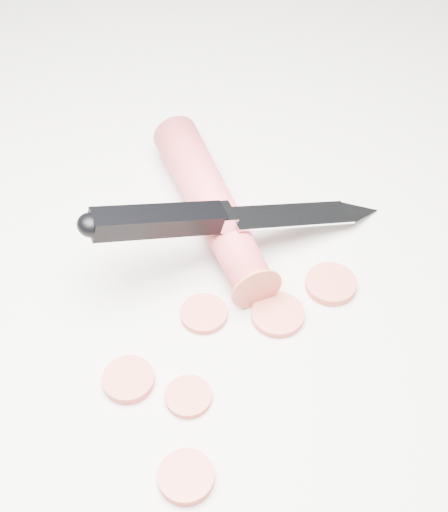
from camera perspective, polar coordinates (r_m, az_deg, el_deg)
ground at (r=0.53m, az=-1.26°, el=-3.26°), size 2.40×2.40×0.00m
carrot at (r=0.56m, az=-0.99°, el=4.18°), size 0.07×0.19×0.03m
carrot_slice_0 at (r=0.45m, az=-3.06°, el=-17.23°), size 0.03×0.03×0.01m
carrot_slice_1 at (r=0.48m, az=-2.87°, el=-11.17°), size 0.03×0.03×0.01m
carrot_slice_2 at (r=0.51m, az=-1.63°, el=-4.64°), size 0.03×0.03×0.01m
carrot_slice_3 at (r=0.54m, az=8.37°, el=-1.96°), size 0.03×0.03×0.01m
carrot_slice_4 at (r=0.53m, az=8.54°, el=-2.24°), size 0.04×0.04×0.01m
carrot_slice_5 at (r=0.49m, az=-7.66°, el=-9.77°), size 0.03×0.03×0.01m
carrot_slice_6 at (r=0.51m, az=4.32°, el=-4.70°), size 0.04×0.04×0.01m
kitchen_knife at (r=0.53m, az=1.43°, el=3.48°), size 0.24×0.07×0.08m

